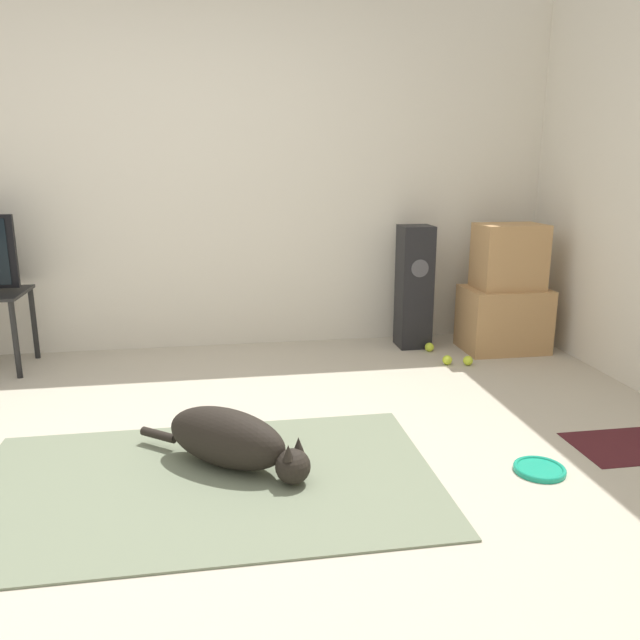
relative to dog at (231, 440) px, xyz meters
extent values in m
plane|color=#BCB29E|center=(-0.13, -0.07, -0.14)|extent=(12.00, 12.00, 0.00)
cube|color=silver|center=(-0.13, 2.03, 1.13)|extent=(8.00, 0.06, 2.55)
cube|color=slate|center=(-0.11, -0.12, -0.14)|extent=(1.99, 1.20, 0.01)
ellipsoid|color=black|center=(-0.02, 0.02, 0.01)|extent=(0.62, 0.56, 0.27)
sphere|color=black|center=(0.25, -0.19, -0.05)|extent=(0.15, 0.15, 0.15)
cone|color=black|center=(0.28, -0.16, 0.03)|extent=(0.05, 0.05, 0.07)
cone|color=black|center=(0.23, -0.23, 0.03)|extent=(0.05, 0.05, 0.07)
cylinder|color=black|center=(-0.34, 0.26, -0.07)|extent=(0.18, 0.16, 0.04)
cylinder|color=#199E7A|center=(1.35, -0.25, -0.13)|extent=(0.23, 0.23, 0.02)
torus|color=#199E7A|center=(1.35, -0.25, -0.12)|extent=(0.23, 0.23, 0.02)
cube|color=tan|center=(2.01, 1.54, 0.09)|extent=(0.59, 0.42, 0.46)
cube|color=tan|center=(2.02, 1.55, 0.55)|extent=(0.46, 0.33, 0.46)
cube|color=black|center=(1.39, 1.74, 0.31)|extent=(0.23, 0.23, 0.90)
cylinder|color=#4C4C51|center=(1.39, 1.63, 0.47)|extent=(0.13, 0.00, 0.13)
cylinder|color=black|center=(-1.31, 1.46, 0.11)|extent=(0.04, 0.04, 0.50)
cylinder|color=black|center=(-1.31, 1.88, 0.11)|extent=(0.04, 0.04, 0.50)
sphere|color=#C6E033|center=(1.49, 1.27, -0.11)|extent=(0.07, 0.07, 0.07)
sphere|color=#C6E033|center=(1.47, 1.58, -0.11)|extent=(0.07, 0.07, 0.07)
sphere|color=#C6E033|center=(1.62, 1.23, -0.11)|extent=(0.07, 0.07, 0.07)
cube|color=#47191E|center=(1.95, -0.08, -0.14)|extent=(0.62, 0.39, 0.01)
camera|label=1|loc=(-0.03, -2.59, 1.20)|focal=35.00mm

